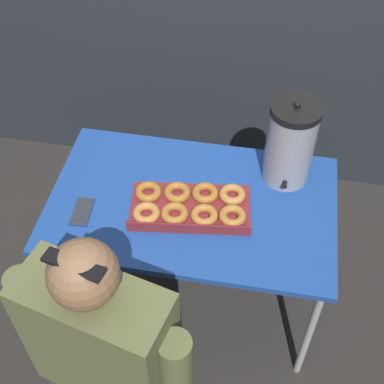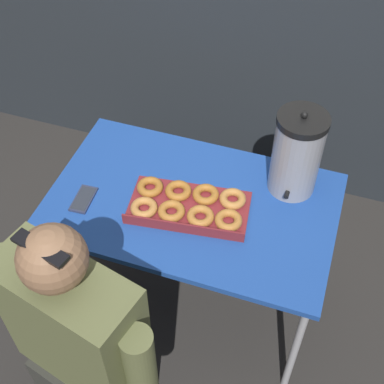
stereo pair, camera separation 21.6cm
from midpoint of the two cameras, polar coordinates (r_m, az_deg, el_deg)
The scene contains 6 objects.
ground_plane at distance 2.78m, azimuth -2.26°, elevation -10.78°, with size 12.00×12.00×0.00m, color #2D2B28.
folding_table at distance 2.24m, azimuth -2.75°, elevation -2.04°, with size 1.18×0.73×0.70m.
donut_box at distance 2.16m, azimuth -3.07°, elevation -1.62°, with size 0.51×0.31×0.05m.
coffee_urn at distance 2.19m, azimuth 7.69°, elevation 5.03°, with size 0.20×0.23×0.40m.
cell_phone at distance 2.23m, azimuth -14.38°, elevation -2.18°, with size 0.08×0.15×0.01m.
person_seated at distance 1.99m, azimuth -12.22°, elevation -17.67°, with size 0.62×0.34×1.25m.
Camera 1 is at (0.25, -1.43, 2.37)m, focal length 50.00 mm.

